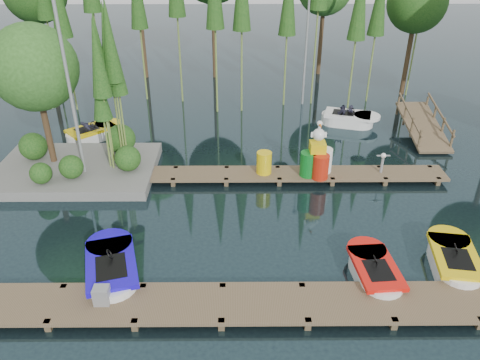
{
  "coord_description": "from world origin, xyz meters",
  "views": [
    {
      "loc": [
        0.41,
        -13.48,
        8.98
      ],
      "look_at": [
        0.5,
        0.5,
        1.1
      ],
      "focal_mm": 35.0,
      "sensor_mm": 36.0,
      "label": 1
    }
  ],
  "objects_px": {
    "utility_cabinet": "(102,295)",
    "yellow_barrel": "(264,163)",
    "boat_yellow_far": "(93,133)",
    "drum_cluster": "(318,159)",
    "island": "(57,95)",
    "boat_blue": "(112,270)",
    "boat_red": "(374,272)"
  },
  "relations": [
    {
      "from": "island",
      "to": "yellow_barrel",
      "type": "bearing_deg",
      "value": -5.83
    },
    {
      "from": "utility_cabinet",
      "to": "yellow_barrel",
      "type": "xyz_separation_m",
      "value": [
        4.51,
        7.0,
        0.19
      ]
    },
    {
      "from": "boat_red",
      "to": "yellow_barrel",
      "type": "height_order",
      "value": "yellow_barrel"
    },
    {
      "from": "island",
      "to": "boat_blue",
      "type": "bearing_deg",
      "value": -64.09
    },
    {
      "from": "yellow_barrel",
      "to": "boat_yellow_far",
      "type": "bearing_deg",
      "value": 153.1
    },
    {
      "from": "boat_blue",
      "to": "yellow_barrel",
      "type": "height_order",
      "value": "yellow_barrel"
    },
    {
      "from": "utility_cabinet",
      "to": "drum_cluster",
      "type": "relative_size",
      "value": 0.22
    },
    {
      "from": "island",
      "to": "boat_yellow_far",
      "type": "xyz_separation_m",
      "value": [
        0.03,
        3.12,
        -2.9
      ]
    },
    {
      "from": "utility_cabinet",
      "to": "boat_red",
      "type": "bearing_deg",
      "value": 9.19
    },
    {
      "from": "boat_yellow_far",
      "to": "utility_cabinet",
      "type": "relative_size",
      "value": 5.64
    },
    {
      "from": "utility_cabinet",
      "to": "yellow_barrel",
      "type": "bearing_deg",
      "value": 57.2
    },
    {
      "from": "utility_cabinet",
      "to": "drum_cluster",
      "type": "distance_m",
      "value": 9.47
    },
    {
      "from": "boat_blue",
      "to": "boat_red",
      "type": "xyz_separation_m",
      "value": [
        7.4,
        -0.11,
        -0.05
      ]
    },
    {
      "from": "boat_blue",
      "to": "yellow_barrel",
      "type": "distance_m",
      "value": 7.33
    },
    {
      "from": "yellow_barrel",
      "to": "boat_blue",
      "type": "bearing_deg",
      "value": -128.77
    },
    {
      "from": "boat_yellow_far",
      "to": "yellow_barrel",
      "type": "distance_m",
      "value": 8.66
    },
    {
      "from": "island",
      "to": "yellow_barrel",
      "type": "height_order",
      "value": "island"
    },
    {
      "from": "boat_red",
      "to": "drum_cluster",
      "type": "xyz_separation_m",
      "value": [
        -0.8,
        5.66,
        0.7
      ]
    },
    {
      "from": "boat_blue",
      "to": "drum_cluster",
      "type": "xyz_separation_m",
      "value": [
        6.61,
        5.55,
        0.66
      ]
    },
    {
      "from": "boat_yellow_far",
      "to": "utility_cabinet",
      "type": "xyz_separation_m",
      "value": [
        3.2,
        -10.91,
        0.26
      ]
    },
    {
      "from": "island",
      "to": "boat_yellow_far",
      "type": "bearing_deg",
      "value": 89.44
    },
    {
      "from": "boat_red",
      "to": "yellow_barrel",
      "type": "xyz_separation_m",
      "value": [
        -2.82,
        5.81,
        0.49
      ]
    },
    {
      "from": "boat_blue",
      "to": "yellow_barrel",
      "type": "xyz_separation_m",
      "value": [
        4.58,
        5.71,
        0.45
      ]
    },
    {
      "from": "yellow_barrel",
      "to": "utility_cabinet",
      "type": "bearing_deg",
      "value": -122.8
    },
    {
      "from": "island",
      "to": "boat_yellow_far",
      "type": "distance_m",
      "value": 4.26
    },
    {
      "from": "island",
      "to": "drum_cluster",
      "type": "height_order",
      "value": "island"
    },
    {
      "from": "boat_blue",
      "to": "yellow_barrel",
      "type": "relative_size",
      "value": 3.7
    },
    {
      "from": "boat_yellow_far",
      "to": "yellow_barrel",
      "type": "relative_size",
      "value": 3.18
    },
    {
      "from": "island",
      "to": "boat_blue",
      "type": "xyz_separation_m",
      "value": [
        3.16,
        -6.5,
        -2.89
      ]
    },
    {
      "from": "boat_yellow_far",
      "to": "drum_cluster",
      "type": "bearing_deg",
      "value": -45.62
    },
    {
      "from": "boat_red",
      "to": "drum_cluster",
      "type": "distance_m",
      "value": 5.75
    },
    {
      "from": "yellow_barrel",
      "to": "drum_cluster",
      "type": "bearing_deg",
      "value": -4.49
    }
  ]
}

